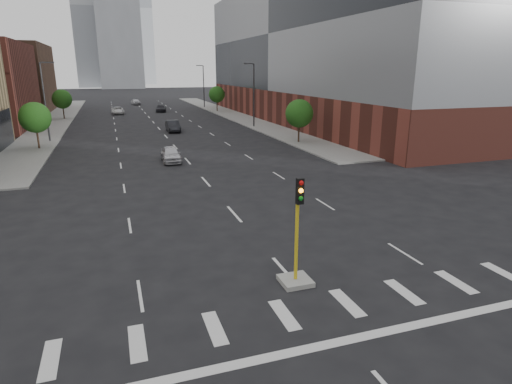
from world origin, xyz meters
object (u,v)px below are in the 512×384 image
car_distant (136,102)px  car_near_left (171,154)px  median_traffic_signal (296,261)px  car_far_left (118,110)px  car_deep_right (161,108)px  car_mid_right (173,126)px

car_distant → car_near_left: bearing=-98.4°
median_traffic_signal → car_far_left: bearing=94.0°
median_traffic_signal → car_deep_right: 74.45m
car_mid_right → car_far_left: bearing=103.6°
car_near_left → car_far_left: 47.33m
car_mid_right → car_deep_right: car_mid_right is taller
median_traffic_signal → car_deep_right: (3.26, 74.38, -0.30)m
car_near_left → car_distant: (1.00, 68.51, 0.00)m
median_traffic_signal → car_distant: size_ratio=1.05×
car_far_left → car_distant: (4.61, 21.32, 0.04)m
car_far_left → car_deep_right: car_deep_right is taller
median_traffic_signal → car_far_left: size_ratio=0.91×
car_deep_right → car_mid_right: bearing=-85.4°
car_near_left → car_far_left: bearing=95.7°
car_deep_right → car_distant: (-3.76, 19.38, 0.03)m
car_near_left → car_far_left: size_ratio=0.87×
car_deep_right → car_distant: 19.74m
median_traffic_signal → car_distant: bearing=90.3°
car_near_left → car_deep_right: bearing=85.8°
median_traffic_signal → car_deep_right: bearing=87.5°
car_mid_right → car_distant: size_ratio=1.10×
car_far_left → car_deep_right: bearing=11.8°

